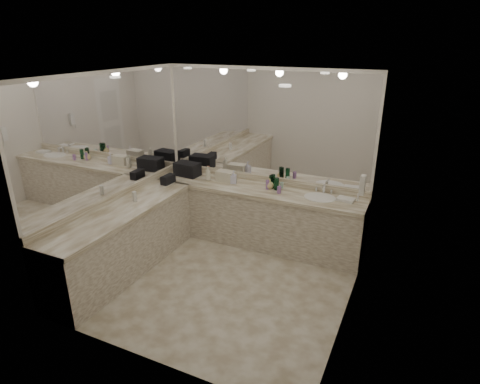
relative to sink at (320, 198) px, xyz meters
The scene contains 34 objects.
floor 1.77m from the sink, 128.37° to the right, with size 3.20×3.20×0.00m, color beige.
ceiling 2.29m from the sink, 128.37° to the right, with size 3.20×3.20×0.00m, color white.
wall_back 1.08m from the sink, 162.47° to the left, with size 3.20×0.02×2.60m, color silver.
wall_left 2.85m from the sink, 154.80° to the right, with size 0.02×3.00×2.60m, color silver.
wall_right 1.42m from the sink, 61.56° to the right, with size 0.02×3.00×2.60m, color silver.
vanity_back_base 1.06m from the sink, behind, with size 3.20×0.60×0.84m, color beige.
vanity_back_top 0.95m from the sink, behind, with size 3.20×0.64×0.06m, color silver.
vanity_left_base 2.75m from the sink, 146.31° to the right, with size 0.60×2.40×0.84m, color beige.
vanity_left_top 2.70m from the sink, 146.19° to the right, with size 0.64×2.42×0.06m, color silver.
backsplash_back 0.99m from the sink, 163.58° to the left, with size 3.20×0.04×0.10m, color silver.
backsplash_left 2.80m from the sink, 154.62° to the right, with size 0.04×3.00×0.10m, color silver.
mirror_back 1.33m from the sink, 163.13° to the left, with size 3.12×0.01×1.55m, color white.
mirror_left 2.94m from the sink, 154.69° to the right, with size 0.01×2.92×1.55m, color white.
sink is the anchor object (origin of this frame).
faucet 0.22m from the sink, 90.00° to the left, with size 0.24×0.16×0.14m, color silver.
wall_phone 0.91m from the sink, 39.57° to the right, with size 0.06×0.10×0.24m, color white.
door 1.82m from the sink, 69.46° to the right, with size 0.02×0.82×2.10m, color white.
black_toiletry_bag 2.18m from the sink, behind, with size 0.39×0.24×0.22m, color black.
black_bag_spill 2.29m from the sink, behind, with size 0.11×0.24×0.13m, color black.
cream_cosmetic_case 1.51m from the sink, behind, with size 0.28×0.17×0.16m, color beige.
hand_towel 0.35m from the sink, ahead, with size 0.23×0.15×0.04m, color white.
lotion_left 2.54m from the sink, 152.29° to the right, with size 0.06×0.06×0.13m, color white.
soap_bottle_a 1.77m from the sink, behind, with size 0.09×0.09×0.22m, color silver.
soap_bottle_b 1.35m from the sink, behind, with size 0.09×0.09×0.20m, color silver.
soap_bottle_c 0.77m from the sink, behind, with size 0.12×0.12×0.16m, color #E5CB86.
green_bottle_0 0.66m from the sink, behind, with size 0.07×0.07×0.18m, color #0F4725.
green_bottle_1 0.76m from the sink, behind, with size 0.07×0.07×0.20m, color #0F4725.
green_bottle_2 0.75m from the sink, behind, with size 0.07×0.07×0.21m, color #0F4725.
amenity_bottle_0 0.63m from the sink, 166.65° to the left, with size 0.05×0.05×0.08m, color silver.
amenity_bottle_1 0.58m from the sink, behind, with size 0.06×0.06×0.10m, color #9966B2.
amenity_bottle_2 2.01m from the sink, behind, with size 0.06×0.06×0.08m, color #E57F66.
amenity_bottle_3 2.06m from the sink, behind, with size 0.06×0.06×0.10m, color #E57F66.
amenity_bottle_4 2.15m from the sink, behind, with size 0.06×0.06×0.13m, color #9966B2.
amenity_bottle_5 0.79m from the sink, behind, with size 0.05×0.05×0.14m, color #9966B2.
Camera 1 is at (2.11, -3.94, 2.98)m, focal length 30.00 mm.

